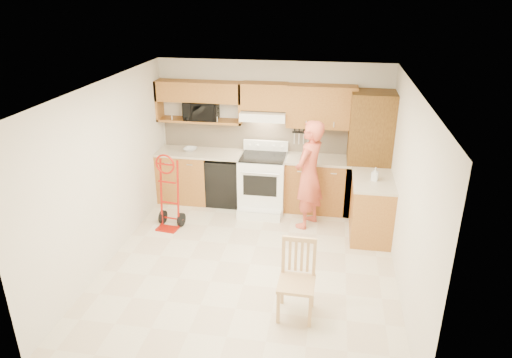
% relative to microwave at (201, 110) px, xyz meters
% --- Properties ---
extents(floor, '(4.00, 4.50, 0.02)m').
position_rel_microwave_xyz_m(floor, '(1.22, -2.08, -1.66)').
color(floor, beige).
rests_on(floor, ground).
extents(ceiling, '(4.00, 4.50, 0.02)m').
position_rel_microwave_xyz_m(ceiling, '(1.22, -2.08, 0.86)').
color(ceiling, white).
rests_on(ceiling, ground).
extents(wall_back, '(4.00, 0.02, 2.50)m').
position_rel_microwave_xyz_m(wall_back, '(1.22, 0.17, -0.40)').
color(wall_back, silver).
rests_on(wall_back, ground).
extents(wall_front, '(4.00, 0.02, 2.50)m').
position_rel_microwave_xyz_m(wall_front, '(1.22, -4.34, -0.40)').
color(wall_front, silver).
rests_on(wall_front, ground).
extents(wall_left, '(0.02, 4.50, 2.50)m').
position_rel_microwave_xyz_m(wall_left, '(-0.79, -2.08, -0.40)').
color(wall_left, silver).
rests_on(wall_left, ground).
extents(wall_right, '(0.02, 4.50, 2.50)m').
position_rel_microwave_xyz_m(wall_right, '(3.23, -2.08, -0.40)').
color(wall_right, silver).
rests_on(wall_right, ground).
extents(backsplash, '(3.92, 0.03, 0.55)m').
position_rel_microwave_xyz_m(backsplash, '(1.22, 0.15, -0.45)').
color(backsplash, '#C9B091').
rests_on(backsplash, wall_back).
extents(lower_cab_left, '(0.90, 0.60, 0.90)m').
position_rel_microwave_xyz_m(lower_cab_left, '(-0.33, -0.14, -1.20)').
color(lower_cab_left, '#A26E30').
rests_on(lower_cab_left, ground).
extents(dishwasher, '(0.60, 0.60, 0.85)m').
position_rel_microwave_xyz_m(dishwasher, '(0.42, -0.14, -1.23)').
color(dishwasher, black).
rests_on(dishwasher, ground).
extents(lower_cab_right, '(1.14, 0.60, 0.90)m').
position_rel_microwave_xyz_m(lower_cab_right, '(2.05, -0.14, -1.20)').
color(lower_cab_right, '#A26E30').
rests_on(lower_cab_right, ground).
extents(countertop_left, '(1.50, 0.63, 0.04)m').
position_rel_microwave_xyz_m(countertop_left, '(-0.03, -0.13, -0.73)').
color(countertop_left, '#BDAD93').
rests_on(countertop_left, lower_cab_left).
extents(countertop_right, '(1.14, 0.63, 0.04)m').
position_rel_microwave_xyz_m(countertop_right, '(2.05, -0.13, -0.73)').
color(countertop_right, '#BDAD93').
rests_on(countertop_right, lower_cab_right).
extents(cab_return_right, '(0.60, 1.00, 0.90)m').
position_rel_microwave_xyz_m(cab_return_right, '(2.92, -0.94, -1.20)').
color(cab_return_right, '#A26E30').
rests_on(cab_return_right, ground).
extents(countertop_return, '(0.63, 1.00, 0.04)m').
position_rel_microwave_xyz_m(countertop_return, '(2.92, -0.94, -0.73)').
color(countertop_return, '#BDAD93').
rests_on(countertop_return, cab_return_right).
extents(pantry_tall, '(0.70, 0.60, 2.10)m').
position_rel_microwave_xyz_m(pantry_tall, '(2.87, -0.14, -0.60)').
color(pantry_tall, brown).
rests_on(pantry_tall, ground).
extents(upper_cab_left, '(1.50, 0.33, 0.34)m').
position_rel_microwave_xyz_m(upper_cab_left, '(-0.03, 0.00, 0.33)').
color(upper_cab_left, '#A26E30').
rests_on(upper_cab_left, wall_back).
extents(upper_shelf_mw, '(1.50, 0.33, 0.04)m').
position_rel_microwave_xyz_m(upper_shelf_mw, '(-0.03, 0.00, -0.18)').
color(upper_shelf_mw, '#A26E30').
rests_on(upper_shelf_mw, wall_back).
extents(upper_cab_center, '(0.76, 0.33, 0.44)m').
position_rel_microwave_xyz_m(upper_cab_center, '(1.10, 0.00, 0.29)').
color(upper_cab_center, '#A26E30').
rests_on(upper_cab_center, wall_back).
extents(upper_cab_right, '(1.14, 0.33, 0.70)m').
position_rel_microwave_xyz_m(upper_cab_right, '(2.05, 0.00, 0.15)').
color(upper_cab_right, '#A26E30').
rests_on(upper_cab_right, wall_back).
extents(range_hood, '(0.76, 0.46, 0.14)m').
position_rel_microwave_xyz_m(range_hood, '(1.10, -0.06, -0.02)').
color(range_hood, white).
rests_on(range_hood, wall_back).
extents(knife_strip, '(0.40, 0.05, 0.29)m').
position_rel_microwave_xyz_m(knife_strip, '(1.77, 0.12, -0.41)').
color(knife_strip, black).
rests_on(knife_strip, backsplash).
extents(microwave, '(0.60, 0.42, 0.32)m').
position_rel_microwave_xyz_m(microwave, '(0.00, 0.00, 0.00)').
color(microwave, black).
rests_on(microwave, upper_shelf_mw).
extents(range, '(0.78, 1.03, 1.15)m').
position_rel_microwave_xyz_m(range, '(1.12, -0.33, -1.08)').
color(range, white).
rests_on(range, ground).
extents(person, '(0.65, 0.76, 1.77)m').
position_rel_microwave_xyz_m(person, '(1.93, -0.78, -0.77)').
color(person, '#CC533D').
rests_on(person, ground).
extents(hand_truck, '(0.49, 0.46, 1.13)m').
position_rel_microwave_xyz_m(hand_truck, '(-0.26, -1.23, -1.09)').
color(hand_truck, '#9D1309').
rests_on(hand_truck, ground).
extents(dining_chair, '(0.43, 0.47, 0.95)m').
position_rel_microwave_xyz_m(dining_chair, '(1.95, -3.06, -1.18)').
color(dining_chair, tan).
rests_on(dining_chair, ground).
extents(soap_bottle, '(0.12, 0.12, 0.20)m').
position_rel_microwave_xyz_m(soap_bottle, '(2.92, -0.97, -0.61)').
color(soap_bottle, white).
rests_on(soap_bottle, countertop_return).
extents(bowl, '(0.25, 0.25, 0.06)m').
position_rel_microwave_xyz_m(bowl, '(-0.19, -0.14, -0.68)').
color(bowl, white).
rests_on(bowl, countertop_left).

